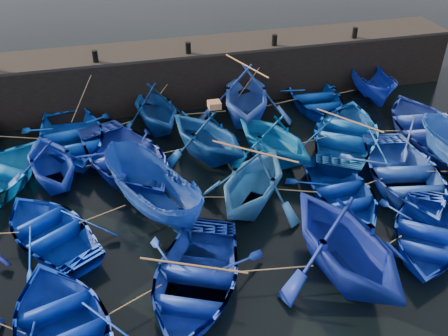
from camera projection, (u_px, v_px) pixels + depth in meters
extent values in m
plane|color=black|center=(249.00, 241.00, 15.80)|extent=(120.00, 120.00, 0.00)
cube|color=black|center=(186.00, 74.00, 23.52)|extent=(26.00, 2.50, 2.50)
cube|color=black|center=(185.00, 47.00, 22.78)|extent=(26.00, 2.50, 0.12)
cylinder|color=black|center=(95.00, 56.00, 21.07)|extent=(0.24, 0.24, 0.50)
cylinder|color=black|center=(188.00, 48.00, 21.88)|extent=(0.24, 0.24, 0.50)
cylinder|color=black|center=(274.00, 40.00, 22.70)|extent=(0.24, 0.24, 0.50)
cylinder|color=black|center=(355.00, 33.00, 23.51)|extent=(0.24, 0.24, 0.50)
imported|color=#063ACE|center=(71.00, 136.00, 20.13)|extent=(4.56, 5.85, 1.11)
imported|color=navy|center=(155.00, 107.00, 21.18)|extent=(4.09, 4.51, 2.06)
imported|color=blue|center=(246.00, 94.00, 21.71)|extent=(5.28, 5.75, 2.54)
imported|color=#013195|center=(315.00, 98.00, 23.14)|extent=(3.73, 5.03, 1.01)
imported|color=navy|center=(372.00, 84.00, 23.74)|extent=(2.01, 4.20, 1.56)
imported|color=#0C2AA3|center=(51.00, 161.00, 17.81)|extent=(4.17, 4.54, 2.02)
imported|color=#1D37B7|center=(126.00, 158.00, 18.72)|extent=(5.81, 6.72, 1.17)
imported|color=navy|center=(207.00, 134.00, 19.24)|extent=(5.06, 5.30, 2.17)
imported|color=#065AA6|center=(273.00, 137.00, 19.08)|extent=(4.80, 5.10, 2.14)
imported|color=#0B49A4|center=(347.00, 133.00, 20.28)|extent=(6.29, 6.79, 1.15)
imported|color=#2540A6|center=(428.00, 127.00, 20.67)|extent=(4.62, 6.04, 1.17)
imported|color=#032CBA|center=(50.00, 230.00, 15.56)|extent=(4.96, 5.39, 0.91)
imported|color=navy|center=(152.00, 192.00, 16.41)|extent=(3.75, 5.08, 1.85)
imported|color=#235F9B|center=(253.00, 180.00, 16.67)|extent=(5.45, 5.53, 2.20)
imported|color=#052B92|center=(341.00, 191.00, 17.27)|extent=(3.24, 4.40, 0.88)
imported|color=blue|center=(405.00, 175.00, 17.87)|extent=(4.76, 6.00, 1.12)
imported|color=#0323A2|center=(64.00, 327.00, 12.45)|extent=(4.73, 5.70, 1.02)
imported|color=#112D98|center=(194.00, 280.00, 13.77)|extent=(5.28, 5.99, 1.03)
imported|color=navy|center=(346.00, 241.00, 13.91)|extent=(5.01, 5.56, 2.59)
imported|color=#1234C1|center=(427.00, 233.00, 15.43)|extent=(5.19, 5.50, 0.93)
cube|color=#936640|center=(214.00, 105.00, 18.63)|extent=(0.46, 0.44, 0.25)
cylinder|color=tan|center=(21.00, 137.00, 20.05)|extent=(2.16, 0.84, 0.04)
cylinder|color=tan|center=(115.00, 127.00, 20.79)|extent=(1.75, 0.78, 0.04)
cylinder|color=tan|center=(201.00, 113.00, 21.78)|extent=(2.16, 0.21, 0.04)
cylinder|color=tan|center=(281.00, 103.00, 22.61)|extent=(1.70, 0.38, 0.04)
cylinder|color=tan|center=(344.00, 92.00, 23.49)|extent=(1.13, 0.24, 0.04)
cylinder|color=tan|center=(21.00, 176.00, 17.80)|extent=(0.47, 0.11, 0.04)
cylinder|color=tan|center=(90.00, 165.00, 18.40)|extent=(0.83, 0.21, 0.04)
cylinder|color=tan|center=(168.00, 152.00, 19.14)|extent=(1.39, 0.24, 0.04)
cylinder|color=tan|center=(240.00, 147.00, 19.46)|extent=(0.63, 0.84, 0.04)
cylinder|color=tan|center=(311.00, 141.00, 19.83)|extent=(1.52, 0.34, 0.04)
cylinder|color=tan|center=(388.00, 131.00, 20.49)|extent=(1.68, 0.42, 0.04)
cylinder|color=tan|center=(103.00, 214.00, 16.06)|extent=(1.50, 0.58, 0.04)
cylinder|color=tan|center=(203.00, 197.00, 16.80)|extent=(1.58, 0.44, 0.04)
cylinder|color=tan|center=(297.00, 191.00, 17.10)|extent=(1.28, 0.53, 0.04)
cylinder|color=tan|center=(374.00, 181.00, 17.55)|extent=(0.76, 0.22, 0.04)
cylinder|color=tan|center=(437.00, 171.00, 18.07)|extent=(0.70, 0.21, 0.04)
cylinder|color=tan|center=(132.00, 301.00, 13.09)|extent=(1.69, 0.80, 0.04)
cylinder|color=tan|center=(270.00, 269.00, 14.04)|extent=(2.48, 0.39, 0.04)
cylinder|color=tan|center=(386.00, 245.00, 14.86)|extent=(1.32, 0.55, 0.04)
cylinder|color=tan|center=(84.00, 92.00, 21.11)|extent=(1.41, 1.20, 2.09)
cylinder|color=tan|center=(170.00, 80.00, 22.18)|extent=(1.87, 0.45, 2.09)
cylinder|color=tan|center=(256.00, 72.00, 22.92)|extent=(1.91, 0.62, 2.09)
cylinder|color=tan|center=(291.00, 67.00, 23.42)|extent=(1.65, 0.27, 2.09)
cylinder|color=tan|center=(357.00, 59.00, 24.20)|extent=(0.58, 0.06, 2.08)
cylinder|color=#99724C|center=(246.00, 66.00, 20.98)|extent=(1.08, 2.84, 0.06)
cylinder|color=#99724C|center=(349.00, 120.00, 19.94)|extent=(1.77, 2.49, 0.06)
cylinder|color=#99724C|center=(254.00, 151.00, 16.03)|extent=(2.34, 1.97, 0.06)
cylinder|color=#99724C|center=(193.00, 265.00, 13.46)|extent=(2.74, 1.32, 0.06)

